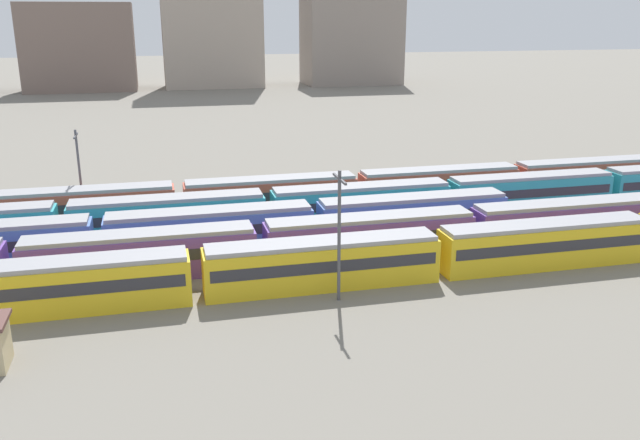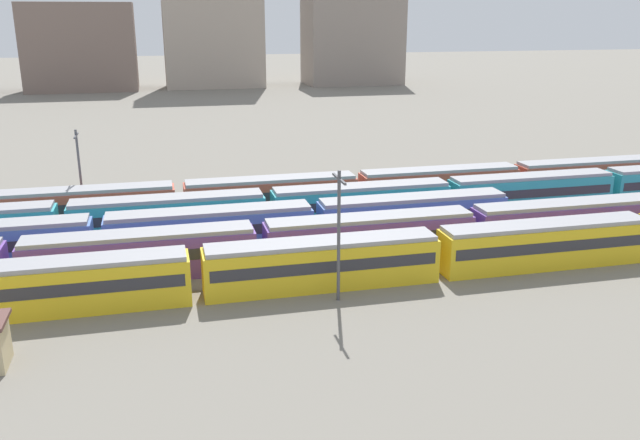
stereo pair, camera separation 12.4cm
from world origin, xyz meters
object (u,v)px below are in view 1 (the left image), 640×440
train_track_3 (448,197)px  train_track_4 (358,189)px  train_track_2 (211,229)px  catenary_pole_0 (339,230)px  catenary_pole_1 (79,169)px  train_track_1 (370,236)px

train_track_3 → train_track_4: (-8.23, 5.20, 0.00)m
train_track_2 → catenary_pole_0: catenary_pole_0 is taller
train_track_3 → catenary_pole_0: size_ratio=11.59×
catenary_pole_1 → train_track_2: bearing=-48.9°
catenary_pole_1 → train_track_3: bearing=-12.9°
train_track_2 → catenary_pole_0: 15.86m
train_track_2 → train_track_3: (24.87, 5.20, 0.00)m
catenary_pole_1 → catenary_pole_0: bearing=-53.3°
train_track_1 → train_track_4: (3.63, 15.60, 0.00)m
catenary_pole_0 → catenary_pole_1: 33.47m
train_track_1 → train_track_4: size_ratio=1.25×
train_track_4 → catenary_pole_1: size_ratio=8.31×
train_track_2 → train_track_3: size_ratio=0.50×
train_track_4 → catenary_pole_1: catenary_pole_1 is taller
train_track_2 → train_track_4: (16.64, 10.40, 0.00)m
train_track_3 → train_track_1: bearing=-138.8°
catenary_pole_0 → train_track_4: bearing=70.0°
train_track_2 → train_track_4: 19.63m
train_track_4 → catenary_pole_0: catenary_pole_0 is taller
train_track_2 → catenary_pole_1: 18.39m
train_track_1 → catenary_pole_0: catenary_pole_0 is taller
train_track_3 → train_track_4: 9.74m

